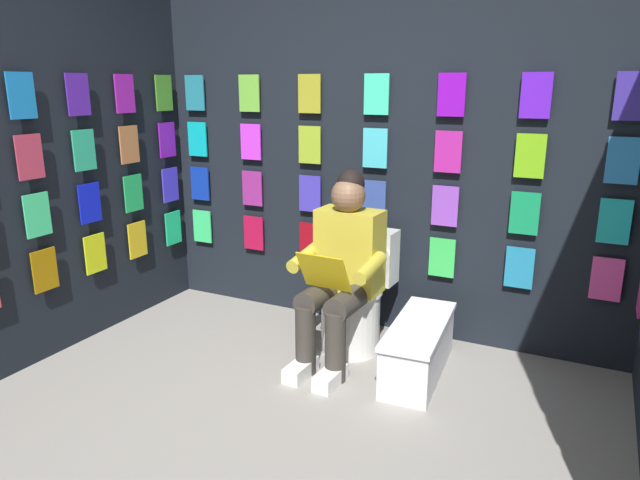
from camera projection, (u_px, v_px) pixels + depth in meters
The scene contains 5 objects.
display_wall_back at pixel (379, 155), 3.87m from camera, with size 3.45×0.14×2.45m.
display_wall_right at pixel (76, 158), 3.71m from camera, with size 0.14×1.95×2.45m.
toilet at pixel (356, 299), 3.73m from camera, with size 0.41×0.56×0.77m.
person_reading at pixel (341, 269), 3.47m from camera, with size 0.54×0.70×1.19m.
comic_longbox_near at pixel (418, 348), 3.39m from camera, with size 0.35×0.84×0.33m.
Camera 1 is at (-1.35, 1.66, 1.68)m, focal length 31.99 mm.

